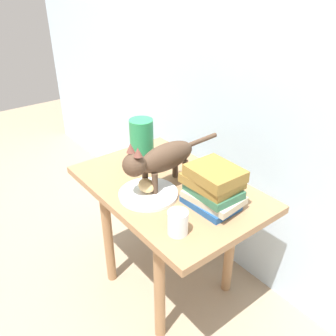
# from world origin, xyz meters

# --- Properties ---
(ground_plane) EXTENTS (6.00, 6.00, 0.00)m
(ground_plane) POSITION_xyz_m (0.00, 0.00, 0.00)
(ground_plane) COLOR gray
(back_panel) EXTENTS (4.00, 0.04, 2.20)m
(back_panel) POSITION_xyz_m (0.00, 0.38, 1.10)
(back_panel) COLOR silver
(back_panel) RESTS_ON ground
(side_table) EXTENTS (0.80, 0.53, 0.56)m
(side_table) POSITION_xyz_m (0.00, 0.00, 0.48)
(side_table) COLOR #9E724C
(side_table) RESTS_ON ground
(plate) EXTENTS (0.23, 0.23, 0.01)m
(plate) POSITION_xyz_m (0.01, -0.11, 0.57)
(plate) COLOR white
(plate) RESTS_ON side_table
(bread_roll) EXTENTS (0.09, 0.07, 0.05)m
(bread_roll) POSITION_xyz_m (0.00, -0.11, 0.60)
(bread_roll) COLOR #E0BC7A
(bread_roll) RESTS_ON plate
(cat) EXTENTS (0.10, 0.48, 0.23)m
(cat) POSITION_xyz_m (-0.00, -0.04, 0.69)
(cat) COLOR #4C3828
(cat) RESTS_ON side_table
(book_stack) EXTENTS (0.23, 0.17, 0.16)m
(book_stack) POSITION_xyz_m (0.21, 0.04, 0.64)
(book_stack) COLOR #1E4C8C
(book_stack) RESTS_ON side_table
(green_vase) EXTENTS (0.10, 0.10, 0.23)m
(green_vase) POSITION_xyz_m (-0.19, 0.01, 0.67)
(green_vase) COLOR #288C51
(green_vase) RESTS_ON side_table
(candle_jar) EXTENTS (0.07, 0.07, 0.08)m
(candle_jar) POSITION_xyz_m (0.26, -0.16, 0.60)
(candle_jar) COLOR silver
(candle_jar) RESTS_ON side_table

